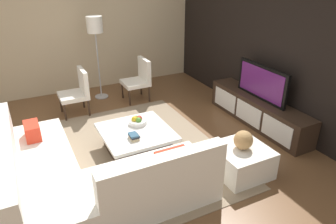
{
  "coord_description": "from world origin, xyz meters",
  "views": [
    {
      "loc": [
        3.83,
        -1.34,
        2.69
      ],
      "look_at": [
        -0.06,
        0.62,
        0.59
      ],
      "focal_mm": 33.74,
      "sensor_mm": 36.0,
      "label": 1
    }
  ],
  "objects_px": {
    "fruit_bowl": "(137,121)",
    "accent_chair_far": "(139,77)",
    "floor_lamp": "(95,30)",
    "accent_chair_near": "(78,90)",
    "ottoman": "(241,161)",
    "book_stack": "(134,136)",
    "sectional_couch": "(81,177)",
    "media_console": "(258,111)",
    "decorative_ball": "(243,140)",
    "television": "(262,82)",
    "coffee_table": "(137,141)"
  },
  "relations": [
    {
      "from": "ottoman",
      "to": "accent_chair_far",
      "type": "bearing_deg",
      "value": -175.23
    },
    {
      "from": "sectional_couch",
      "to": "floor_lamp",
      "type": "xyz_separation_m",
      "value": [
        -3.01,
        1.09,
        1.16
      ]
    },
    {
      "from": "floor_lamp",
      "to": "accent_chair_far",
      "type": "distance_m",
      "value": 1.28
    },
    {
      "from": "television",
      "to": "accent_chair_near",
      "type": "relative_size",
      "value": 1.32
    },
    {
      "from": "television",
      "to": "book_stack",
      "type": "xyz_separation_m",
      "value": [
        0.12,
        -2.41,
        -0.38
      ]
    },
    {
      "from": "floor_lamp",
      "to": "fruit_bowl",
      "type": "bearing_deg",
      "value": -0.59
    },
    {
      "from": "television",
      "to": "accent_chair_near",
      "type": "height_order",
      "value": "television"
    },
    {
      "from": "floor_lamp",
      "to": "fruit_bowl",
      "type": "distance_m",
      "value": 2.43
    },
    {
      "from": "media_console",
      "to": "ottoman",
      "type": "height_order",
      "value": "media_console"
    },
    {
      "from": "floor_lamp",
      "to": "fruit_bowl",
      "type": "xyz_separation_m",
      "value": [
        2.21,
        -0.02,
        -1.01
      ]
    },
    {
      "from": "decorative_ball",
      "to": "accent_chair_far",
      "type": "bearing_deg",
      "value": -175.23
    },
    {
      "from": "fruit_bowl",
      "to": "accent_chair_far",
      "type": "bearing_deg",
      "value": 157.03
    },
    {
      "from": "sectional_couch",
      "to": "fruit_bowl",
      "type": "distance_m",
      "value": 1.35
    },
    {
      "from": "media_console",
      "to": "television",
      "type": "xyz_separation_m",
      "value": [
        -0.0,
        0.0,
        0.55
      ]
    },
    {
      "from": "television",
      "to": "accent_chair_near",
      "type": "distance_m",
      "value": 3.37
    },
    {
      "from": "coffee_table",
      "to": "ottoman",
      "type": "relative_size",
      "value": 1.49
    },
    {
      "from": "media_console",
      "to": "sectional_couch",
      "type": "xyz_separation_m",
      "value": [
        0.52,
        -3.27,
        0.03
      ]
    },
    {
      "from": "accent_chair_near",
      "to": "accent_chair_far",
      "type": "height_order",
      "value": "same"
    },
    {
      "from": "sectional_couch",
      "to": "decorative_ball",
      "type": "bearing_deg",
      "value": 75.72
    },
    {
      "from": "media_console",
      "to": "floor_lamp",
      "type": "relative_size",
      "value": 1.31
    },
    {
      "from": "ottoman",
      "to": "book_stack",
      "type": "bearing_deg",
      "value": -127.41
    },
    {
      "from": "television",
      "to": "book_stack",
      "type": "bearing_deg",
      "value": -87.19
    },
    {
      "from": "media_console",
      "to": "accent_chair_far",
      "type": "height_order",
      "value": "accent_chair_far"
    },
    {
      "from": "accent_chair_far",
      "to": "ottoman",
      "type": "bearing_deg",
      "value": 13.91
    },
    {
      "from": "coffee_table",
      "to": "book_stack",
      "type": "xyz_separation_m",
      "value": [
        0.22,
        -0.12,
        0.22
      ]
    },
    {
      "from": "sectional_couch",
      "to": "coffee_table",
      "type": "relative_size",
      "value": 2.31
    },
    {
      "from": "coffee_table",
      "to": "book_stack",
      "type": "distance_m",
      "value": 0.33
    },
    {
      "from": "accent_chair_near",
      "to": "floor_lamp",
      "type": "distance_m",
      "value": 1.27
    },
    {
      "from": "media_console",
      "to": "accent_chair_far",
      "type": "bearing_deg",
      "value": -144.09
    },
    {
      "from": "television",
      "to": "sectional_couch",
      "type": "xyz_separation_m",
      "value": [
        0.52,
        -3.27,
        -0.52
      ]
    },
    {
      "from": "fruit_bowl",
      "to": "ottoman",
      "type": "bearing_deg",
      "value": 36.85
    },
    {
      "from": "accent_chair_far",
      "to": "book_stack",
      "type": "bearing_deg",
      "value": -14.89
    },
    {
      "from": "floor_lamp",
      "to": "book_stack",
      "type": "height_order",
      "value": "floor_lamp"
    },
    {
      "from": "floor_lamp",
      "to": "accent_chair_near",
      "type": "bearing_deg",
      "value": -44.75
    },
    {
      "from": "fruit_bowl",
      "to": "floor_lamp",
      "type": "bearing_deg",
      "value": 179.41
    },
    {
      "from": "floor_lamp",
      "to": "ottoman",
      "type": "xyz_separation_m",
      "value": [
        3.53,
        0.97,
        -1.24
      ]
    },
    {
      "from": "sectional_couch",
      "to": "accent_chair_far",
      "type": "relative_size",
      "value": 2.76
    },
    {
      "from": "floor_lamp",
      "to": "decorative_ball",
      "type": "height_order",
      "value": "floor_lamp"
    },
    {
      "from": "ottoman",
      "to": "media_console",
      "type": "bearing_deg",
      "value": 130.84
    },
    {
      "from": "media_console",
      "to": "accent_chair_near",
      "type": "bearing_deg",
      "value": -124.45
    },
    {
      "from": "fruit_bowl",
      "to": "accent_chair_far",
      "type": "height_order",
      "value": "accent_chair_far"
    },
    {
      "from": "accent_chair_near",
      "to": "decorative_ball",
      "type": "bearing_deg",
      "value": 38.89
    },
    {
      "from": "coffee_table",
      "to": "accent_chair_near",
      "type": "xyz_separation_m",
      "value": [
        -1.8,
        -0.47,
        0.29
      ]
    },
    {
      "from": "decorative_ball",
      "to": "floor_lamp",
      "type": "bearing_deg",
      "value": -164.65
    },
    {
      "from": "coffee_table",
      "to": "decorative_ball",
      "type": "xyz_separation_m",
      "value": [
        1.14,
        1.09,
        0.33
      ]
    },
    {
      "from": "coffee_table",
      "to": "fruit_bowl",
      "type": "bearing_deg",
      "value": 151.43
    },
    {
      "from": "coffee_table",
      "to": "floor_lamp",
      "type": "distance_m",
      "value": 2.69
    },
    {
      "from": "ottoman",
      "to": "accent_chair_far",
      "type": "relative_size",
      "value": 0.8
    },
    {
      "from": "book_stack",
      "to": "television",
      "type": "bearing_deg",
      "value": 92.81
    },
    {
      "from": "television",
      "to": "fruit_bowl",
      "type": "bearing_deg",
      "value": -97.28
    }
  ]
}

